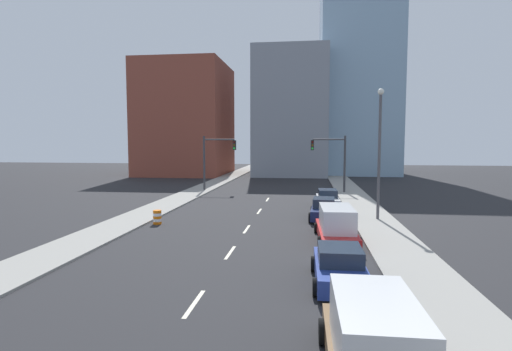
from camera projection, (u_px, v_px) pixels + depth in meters
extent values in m
cube|color=gray|center=(209.00, 186.00, 50.22)|extent=(3.10, 96.22, 0.12)
cube|color=gray|center=(346.00, 188.00, 48.05)|extent=(3.10, 96.22, 0.12)
cube|color=beige|center=(194.00, 303.00, 13.69)|extent=(0.16, 2.40, 0.01)
cube|color=beige|center=(230.00, 252.00, 20.03)|extent=(0.16, 2.40, 0.01)
cube|color=beige|center=(247.00, 229.00, 25.42)|extent=(0.16, 2.40, 0.01)
cube|color=beige|center=(259.00, 211.00, 32.02)|extent=(0.16, 2.40, 0.01)
cube|color=beige|center=(268.00, 200.00, 38.55)|extent=(0.16, 2.40, 0.01)
cube|color=brown|center=(186.00, 120.00, 69.00)|extent=(14.00, 16.00, 18.82)
cube|color=gray|center=(292.00, 115.00, 70.56)|extent=(12.00, 20.00, 20.65)
cube|color=#8CADC6|center=(356.00, 75.00, 72.42)|extent=(13.00, 20.00, 35.59)
cylinder|color=#38383D|center=(204.00, 164.00, 45.33)|extent=(0.24, 0.24, 6.24)
cylinder|color=#38383D|center=(219.00, 140.00, 44.88)|extent=(3.50, 0.16, 0.16)
cube|color=black|center=(234.00, 145.00, 44.71)|extent=(0.34, 0.32, 1.10)
cylinder|color=#4C0C0C|center=(234.00, 142.00, 44.51)|extent=(0.22, 0.04, 0.22)
cylinder|color=#593F0C|center=(234.00, 145.00, 44.54)|extent=(0.22, 0.04, 0.22)
cylinder|color=#26E53F|center=(234.00, 148.00, 44.57)|extent=(0.22, 0.04, 0.22)
cylinder|color=#38383D|center=(345.00, 165.00, 43.32)|extent=(0.24, 0.24, 6.24)
cylinder|color=#38383D|center=(329.00, 139.00, 43.32)|extent=(3.50, 0.16, 0.16)
cube|color=black|center=(312.00, 145.00, 43.60)|extent=(0.34, 0.32, 1.10)
cylinder|color=#4C0C0C|center=(312.00, 142.00, 43.40)|extent=(0.22, 0.04, 0.22)
cylinder|color=#593F0C|center=(312.00, 145.00, 43.43)|extent=(0.22, 0.04, 0.22)
cylinder|color=#26E53F|center=(312.00, 148.00, 43.46)|extent=(0.22, 0.04, 0.22)
cylinder|color=orange|center=(157.00, 223.00, 26.98)|extent=(0.56, 0.56, 0.19)
cylinder|color=white|center=(157.00, 220.00, 26.96)|extent=(0.56, 0.56, 0.19)
cylinder|color=orange|center=(157.00, 217.00, 26.94)|extent=(0.56, 0.56, 0.19)
cylinder|color=white|center=(157.00, 214.00, 26.93)|extent=(0.56, 0.56, 0.19)
cylinder|color=orange|center=(157.00, 212.00, 26.91)|extent=(0.56, 0.56, 0.19)
cylinder|color=#4C4C51|center=(379.00, 158.00, 27.89)|extent=(0.20, 0.20, 8.79)
sphere|color=white|center=(381.00, 92.00, 27.50)|extent=(0.44, 0.44, 0.44)
cube|color=silver|center=(376.00, 330.00, 8.79)|extent=(1.82, 3.38, 1.35)
cylinder|color=black|center=(323.00, 331.00, 10.93)|extent=(0.23, 0.70, 0.70)
cylinder|color=black|center=(402.00, 336.00, 10.69)|extent=(0.23, 0.70, 0.70)
cube|color=navy|center=(340.00, 271.00, 15.56)|extent=(1.93, 4.52, 0.68)
cube|color=#1E2838|center=(340.00, 255.00, 15.51)|extent=(1.68, 2.05, 0.62)
cylinder|color=black|center=(313.00, 264.00, 17.07)|extent=(0.23, 0.66, 0.66)
cylinder|color=black|center=(360.00, 265.00, 16.85)|extent=(0.23, 0.66, 0.66)
cylinder|color=black|center=(316.00, 287.00, 14.31)|extent=(0.23, 0.66, 0.66)
cylinder|color=black|center=(371.00, 290.00, 14.09)|extent=(0.23, 0.66, 0.66)
cube|color=red|center=(336.00, 233.00, 22.54)|extent=(2.18, 5.74, 0.51)
cube|color=silver|center=(337.00, 218.00, 22.18)|extent=(1.86, 3.57, 1.26)
cylinder|color=black|center=(316.00, 228.00, 24.39)|extent=(0.24, 0.62, 0.62)
cylinder|color=black|center=(350.00, 228.00, 24.20)|extent=(0.24, 0.62, 0.62)
cylinder|color=black|center=(320.00, 242.00, 20.90)|extent=(0.24, 0.62, 0.62)
cylinder|color=black|center=(359.00, 243.00, 20.71)|extent=(0.24, 0.62, 0.62)
cube|color=#141E47|center=(324.00, 212.00, 28.68)|extent=(1.97, 4.68, 0.70)
cube|color=#1E2838|center=(324.00, 202.00, 28.63)|extent=(1.62, 2.15, 0.65)
cylinder|color=black|center=(312.00, 211.00, 30.26)|extent=(0.26, 0.71, 0.70)
cylinder|color=black|center=(336.00, 211.00, 29.93)|extent=(0.26, 0.71, 0.70)
cylinder|color=black|center=(310.00, 218.00, 27.47)|extent=(0.26, 0.71, 0.70)
cylinder|color=black|center=(336.00, 218.00, 27.14)|extent=(0.26, 0.71, 0.70)
cube|color=silver|center=(328.00, 201.00, 33.94)|extent=(1.86, 4.56, 0.70)
cube|color=#1E2838|center=(328.00, 193.00, 33.88)|extent=(1.58, 2.07, 0.64)
cylinder|color=black|center=(316.00, 201.00, 35.43)|extent=(0.24, 0.68, 0.67)
cylinder|color=black|center=(336.00, 201.00, 35.25)|extent=(0.24, 0.68, 0.67)
cylinder|color=black|center=(318.00, 206.00, 32.66)|extent=(0.24, 0.68, 0.67)
cylinder|color=black|center=(340.00, 206.00, 32.48)|extent=(0.24, 0.68, 0.67)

